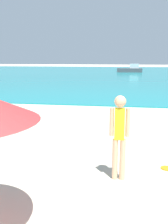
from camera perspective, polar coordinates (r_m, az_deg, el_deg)
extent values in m
cube|color=teal|center=(42.88, 8.01, 8.32)|extent=(160.00, 60.00, 0.06)
cylinder|color=#DDAD84|center=(5.26, 6.67, -10.07)|extent=(0.11, 0.11, 0.81)
cylinder|color=#DDAD84|center=(5.26, 8.26, -10.12)|extent=(0.11, 0.11, 0.81)
cube|color=yellow|center=(5.04, 7.68, -2.55)|extent=(0.19, 0.12, 0.61)
sphere|color=#DDAD84|center=(4.96, 7.81, 2.29)|extent=(0.22, 0.22, 0.22)
cylinder|color=#DDAD84|center=(5.04, 5.98, -2.13)|extent=(0.08, 0.08, 0.54)
cylinder|color=#DDAD84|center=(5.04, 9.40, -2.23)|extent=(0.08, 0.08, 0.54)
cylinder|color=orange|center=(6.08, 17.32, -11.49)|extent=(0.24, 0.24, 0.03)
cube|color=#4C4C51|center=(44.63, 9.77, 8.84)|extent=(4.08, 1.35, 0.65)
cube|color=silver|center=(44.62, 10.75, 9.70)|extent=(1.47, 0.93, 0.73)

